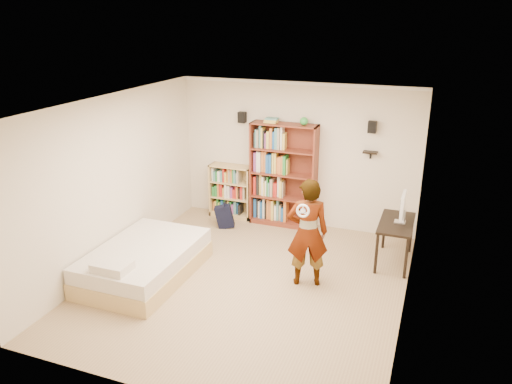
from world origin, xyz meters
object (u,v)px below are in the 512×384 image
at_px(tall_bookshelf, 283,175).
at_px(daybed, 144,258).
at_px(low_bookshelf, 231,191).
at_px(computer_desk, 395,242).
at_px(person, 308,233).

bearing_deg(tall_bookshelf, daybed, -117.09).
distance_m(tall_bookshelf, daybed, 3.08).
bearing_deg(daybed, tall_bookshelf, 62.91).
relative_size(low_bookshelf, daybed, 0.51).
bearing_deg(low_bookshelf, computer_desk, -15.32).
bearing_deg(computer_desk, daybed, -152.89).
relative_size(computer_desk, person, 0.63).
bearing_deg(low_bookshelf, tall_bookshelf, -1.20).
bearing_deg(tall_bookshelf, low_bookshelf, 178.80).
height_order(tall_bookshelf, daybed, tall_bookshelf).
height_order(low_bookshelf, person, person).
xyz_separation_m(low_bookshelf, person, (2.09, -2.03, 0.30)).
bearing_deg(person, daybed, -4.11).
bearing_deg(computer_desk, person, -135.21).
relative_size(daybed, person, 1.24).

